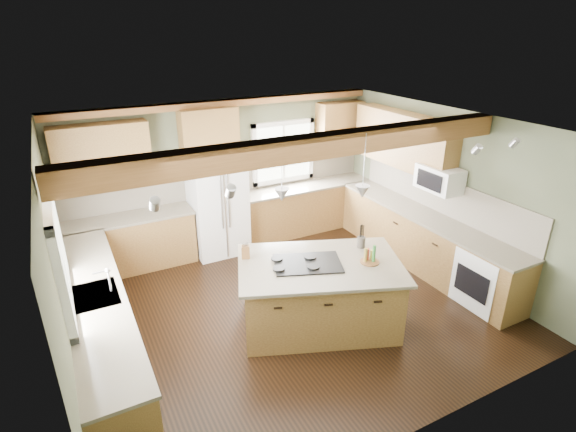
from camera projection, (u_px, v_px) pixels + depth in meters
floor at (290, 306)px, 6.49m from camera, size 5.60×5.60×0.00m
ceiling at (291, 127)px, 5.46m from camera, size 5.60×5.60×0.00m
wall_back at (225, 173)px, 8.01m from camera, size 5.60×0.00×5.60m
wall_left at (59, 274)px, 4.78m from camera, size 0.00×5.00×5.00m
wall_right at (445, 191)px, 7.17m from camera, size 0.00×5.00×5.00m
ceiling_beam at (312, 147)px, 5.09m from camera, size 5.55×0.26×0.26m
soffit_trim at (223, 103)px, 7.44m from camera, size 5.55×0.20×0.10m
backsplash_back at (226, 178)px, 8.03m from camera, size 5.58×0.03×0.58m
backsplash_right at (441, 195)px, 7.24m from camera, size 0.03×3.70×0.58m
base_cab_back_left at (131, 244)px, 7.34m from camera, size 2.02×0.60×0.88m
counter_back_left at (127, 218)px, 7.16m from camera, size 2.06×0.64×0.04m
base_cab_back_right at (305, 209)px, 8.74m from camera, size 2.62×0.60×0.88m
counter_back_right at (305, 186)px, 8.56m from camera, size 2.66×0.64×0.04m
base_cab_left at (102, 329)px, 5.29m from camera, size 0.60×3.70×0.88m
counter_left at (95, 296)px, 5.11m from camera, size 0.64×3.74×0.04m
base_cab_right at (422, 241)px, 7.42m from camera, size 0.60×3.70×0.88m
counter_right at (426, 216)px, 7.24m from camera, size 0.64×3.74×0.04m
upper_cab_back_left at (102, 154)px, 6.76m from camera, size 1.40×0.35×0.90m
upper_cab_over_fridge at (209, 129)px, 7.40m from camera, size 0.96×0.35×0.70m
upper_cab_right at (403, 140)px, 7.57m from camera, size 0.35×2.20×0.90m
upper_cab_back_corner at (340, 126)px, 8.59m from camera, size 0.90×0.35×0.90m
window_left at (56, 251)px, 4.73m from camera, size 0.04×1.60×1.05m
window_back at (283, 152)px, 8.39m from camera, size 1.10×0.04×1.00m
sink at (95, 296)px, 5.11m from camera, size 0.50×0.65×0.03m
faucet at (110, 281)px, 5.13m from camera, size 0.02×0.02×0.28m
dishwasher at (120, 406)px, 4.24m from camera, size 0.60×0.60×0.84m
oven at (487, 278)px, 6.37m from camera, size 0.60×0.72×0.84m
microwave at (439, 179)px, 6.94m from camera, size 0.40×0.70×0.38m
pendant_left at (282, 195)px, 5.34m from camera, size 0.18×0.18×0.16m
pendant_right at (362, 192)px, 5.44m from camera, size 0.18×0.18×0.16m
refrigerator at (218, 204)px, 7.73m from camera, size 0.90×0.74×1.80m
island at (319, 295)px, 5.96m from camera, size 2.27×1.84×0.88m
island_top at (320, 265)px, 5.77m from camera, size 2.44×2.01×0.04m
cooktop at (308, 263)px, 5.75m from camera, size 1.00×0.84×0.02m
knife_block at (246, 252)px, 5.86m from camera, size 0.13×0.11×0.18m
utensil_crock at (361, 242)px, 6.16m from camera, size 0.16×0.16×0.15m
bottle_tray at (370, 255)px, 5.75m from camera, size 0.31×0.31×0.23m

